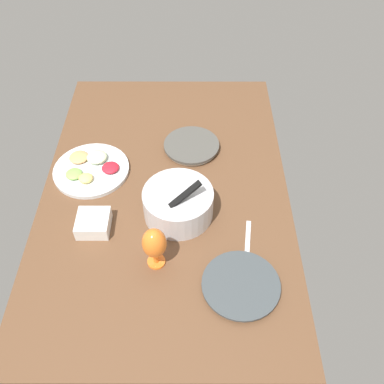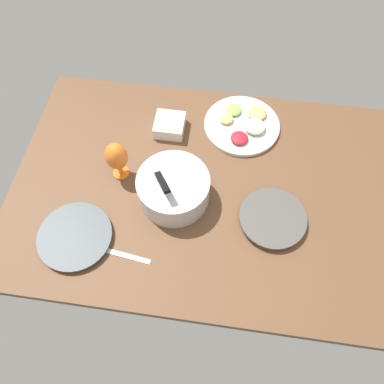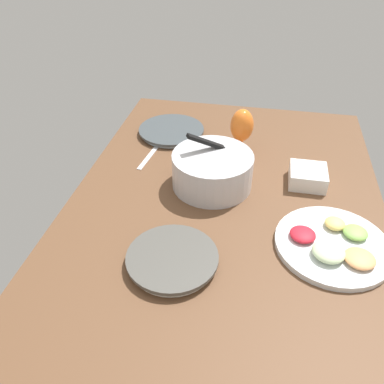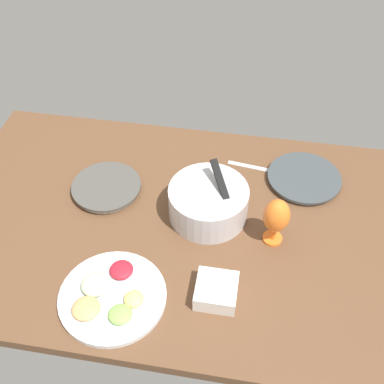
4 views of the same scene
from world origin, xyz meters
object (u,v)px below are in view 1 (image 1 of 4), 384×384
Objects in this scene: mixing_bowl at (178,203)px; square_bowl_white at (93,223)px; dinner_plate_left at (191,146)px; dinner_plate_right at (241,285)px; fruit_platter at (91,168)px; hurricane_glass_orange at (154,244)px.

mixing_bowl reaches higher than square_bowl_white.
dinner_plate_right is (72.34, 17.44, -0.31)cm from dinner_plate_left.
mixing_bowl is at bearing 58.11° from fruit_platter.
fruit_platter is (-57.86, -61.68, 0.28)cm from dinner_plate_right.
fruit_platter is at bearing -133.17° from dinner_plate_right.
fruit_platter is 32.26cm from square_bowl_white.
dinner_plate_left is 2.03× the size of square_bowl_white.
mixing_bowl is 2.20× the size of square_bowl_white.
square_bowl_white is at bearing 11.04° from fruit_platter.
fruit_platter is at bearing -121.89° from mixing_bowl.
mixing_bowl is 33.88cm from square_bowl_white.
dinner_plate_left is 0.92× the size of dinner_plate_right.
fruit_platter is at bearing -168.96° from square_bowl_white.
dinner_plate_left reaches higher than dinner_plate_right.
hurricane_glass_orange is 30.98cm from square_bowl_white.
square_bowl_white is (-15.94, -25.25, -8.26)cm from hurricane_glass_orange.
dinner_plate_right is 84.57cm from fruit_platter.
fruit_platter is 2.63× the size of square_bowl_white.
fruit_platter is at bearing -71.87° from dinner_plate_left.
mixing_bowl is (38.80, -5.16, 5.04)cm from dinner_plate_left.
mixing_bowl is at bearing -146.03° from dinner_plate_right.
dinner_plate_left is 0.92× the size of mixing_bowl.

